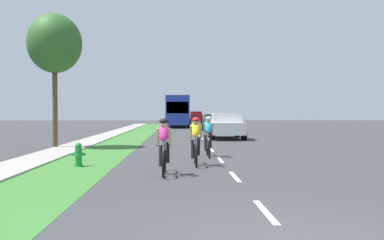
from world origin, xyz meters
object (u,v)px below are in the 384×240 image
(cyclist_trailing, at_px, (196,141))
(bus_blue, at_px, (178,110))
(cyclist_lead, at_px, (164,146))
(street_tree_near, at_px, (55,44))
(cyclist_distant, at_px, (208,136))
(sedan_dark_green, at_px, (213,123))
(pickup_white, at_px, (226,126))
(suv_maroon, at_px, (196,117))
(fire_hydrant_green, at_px, (78,155))

(cyclist_trailing, relative_size, bus_blue, 0.15)
(bus_blue, bearing_deg, cyclist_lead, -90.50)
(cyclist_trailing, relative_size, street_tree_near, 0.26)
(cyclist_distant, relative_size, sedan_dark_green, 0.40)
(pickup_white, bearing_deg, suv_maroon, 90.44)
(fire_hydrant_green, xyz_separation_m, cyclist_distant, (4.38, 2.75, 0.44))
(cyclist_trailing, height_order, cyclist_distant, same)
(pickup_white, bearing_deg, cyclist_trailing, -100.49)
(bus_blue, height_order, suv_maroon, bus_blue)
(cyclist_distant, bearing_deg, street_tree_near, 148.55)
(cyclist_lead, bearing_deg, street_tree_near, 121.68)
(fire_hydrant_green, xyz_separation_m, bus_blue, (3.15, 35.54, 1.61))
(fire_hydrant_green, bearing_deg, cyclist_distant, 32.12)
(fire_hydrant_green, height_order, bus_blue, bus_blue)
(pickup_white, height_order, street_tree_near, street_tree_near)
(cyclist_lead, xyz_separation_m, bus_blue, (0.33, 37.50, 1.17))
(pickup_white, relative_size, suv_maroon, 1.09)
(suv_maroon, bearing_deg, pickup_white, -89.56)
(bus_blue, bearing_deg, fire_hydrant_green, -95.06)
(sedan_dark_green, xyz_separation_m, suv_maroon, (-0.37, 28.18, 0.18))
(bus_blue, xyz_separation_m, street_tree_near, (-5.94, -28.41, 3.06))
(cyclist_distant, xyz_separation_m, pickup_white, (1.92, 10.94, 0.02))
(cyclist_distant, distance_m, street_tree_near, 9.40)
(fire_hydrant_green, xyz_separation_m, cyclist_lead, (2.82, -1.95, 0.44))
(cyclist_lead, relative_size, street_tree_near, 0.26)
(fire_hydrant_green, height_order, sedan_dark_green, sedan_dark_green)
(cyclist_lead, bearing_deg, cyclist_trailing, 64.52)
(cyclist_trailing, height_order, bus_blue, bus_blue)
(suv_maroon, bearing_deg, cyclist_lead, -93.36)
(cyclist_lead, relative_size, cyclist_distant, 1.00)
(fire_hydrant_green, xyz_separation_m, street_tree_near, (-2.79, 7.13, 4.67))
(cyclist_lead, height_order, cyclist_trailing, same)
(suv_maroon, height_order, street_tree_near, street_tree_near)
(cyclist_lead, bearing_deg, bus_blue, 89.50)
(cyclist_lead, distance_m, sedan_dark_green, 26.33)
(bus_blue, bearing_deg, pickup_white, -81.79)
(bus_blue, height_order, street_tree_near, street_tree_near)
(cyclist_lead, distance_m, suv_maroon, 54.36)
(cyclist_trailing, distance_m, bus_blue, 35.51)
(cyclist_lead, distance_m, cyclist_trailing, 2.23)
(sedan_dark_green, relative_size, street_tree_near, 0.66)
(cyclist_distant, xyz_separation_m, street_tree_near, (-7.17, 4.38, 4.23))
(street_tree_near, bearing_deg, pickup_white, 35.83)
(pickup_white, height_order, suv_maroon, suv_maroon)
(cyclist_trailing, distance_m, pickup_white, 13.86)
(sedan_dark_green, bearing_deg, cyclist_trailing, -96.16)
(cyclist_trailing, relative_size, cyclist_distant, 1.00)
(cyclist_distant, xyz_separation_m, bus_blue, (-1.23, 32.80, 1.17))
(cyclist_lead, relative_size, sedan_dark_green, 0.40)
(sedan_dark_green, height_order, street_tree_near, street_tree_near)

